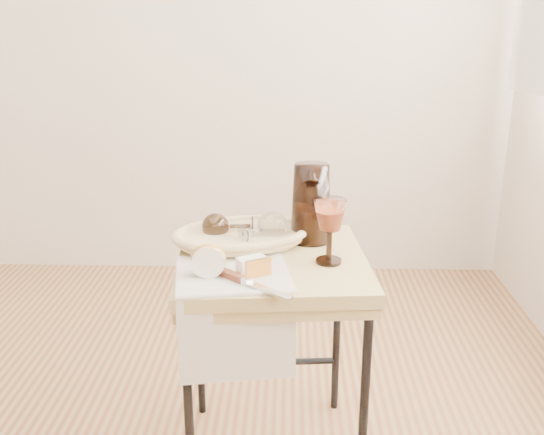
# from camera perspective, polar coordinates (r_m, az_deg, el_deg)

# --- Properties ---
(side_table) EXTENTS (0.55, 0.55, 0.65)m
(side_table) POSITION_cam_1_polar(r_m,az_deg,el_deg) (1.82, 0.02, -13.16)
(side_table) COLOR olive
(side_table) RESTS_ON floor
(tea_towel) EXTENTS (0.32, 0.30, 0.01)m
(tea_towel) POSITION_cam_1_polar(r_m,az_deg,el_deg) (1.57, -3.67, -5.18)
(tea_towel) COLOR beige
(tea_towel) RESTS_ON side_table
(bread_basket) EXTENTS (0.41, 0.34, 0.04)m
(bread_basket) POSITION_cam_1_polar(r_m,az_deg,el_deg) (1.75, -2.81, -1.89)
(bread_basket) COLOR tan
(bread_basket) RESTS_ON side_table
(goblet_lying_a) EXTENTS (0.13, 0.09, 0.08)m
(goblet_lying_a) POSITION_cam_1_polar(r_m,az_deg,el_deg) (1.76, -3.80, -0.82)
(goblet_lying_a) COLOR #3D2B1D
(goblet_lying_a) RESTS_ON bread_basket
(goblet_lying_b) EXTENTS (0.16, 0.16, 0.09)m
(goblet_lying_b) POSITION_cam_1_polar(r_m,az_deg,el_deg) (1.72, -1.15, -1.13)
(goblet_lying_b) COLOR white
(goblet_lying_b) RESTS_ON bread_basket
(pitcher) EXTENTS (0.17, 0.25, 0.27)m
(pitcher) POSITION_cam_1_polar(r_m,az_deg,el_deg) (1.76, 3.64, 1.34)
(pitcher) COLOR black
(pitcher) RESTS_ON side_table
(wine_goblet) EXTENTS (0.09, 0.09, 0.18)m
(wine_goblet) POSITION_cam_1_polar(r_m,az_deg,el_deg) (1.61, 5.36, -1.27)
(wine_goblet) COLOR white
(wine_goblet) RESTS_ON side_table
(apple_half) EXTENTS (0.09, 0.05, 0.08)m
(apple_half) POSITION_cam_1_polar(r_m,az_deg,el_deg) (1.54, -5.92, -3.90)
(apple_half) COLOR red
(apple_half) RESTS_ON tea_towel
(apple_wedge) EXTENTS (0.08, 0.07, 0.05)m
(apple_wedge) POSITION_cam_1_polar(r_m,az_deg,el_deg) (1.54, -1.89, -4.55)
(apple_wedge) COLOR white
(apple_wedge) RESTS_ON tea_towel
(table_knife) EXTENTS (0.20, 0.17, 0.02)m
(table_knife) POSITION_cam_1_polar(r_m,az_deg,el_deg) (1.49, -2.11, -5.96)
(table_knife) COLOR silver
(table_knife) RESTS_ON tea_towel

